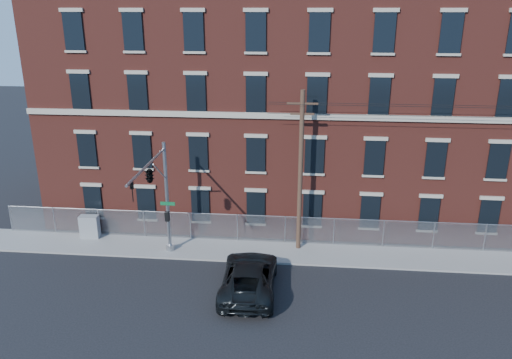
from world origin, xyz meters
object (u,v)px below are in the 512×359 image
(traffic_signal_mast, at_px, (154,183))
(pickup_truck, at_px, (249,276))
(utility_pole_near, at_px, (300,169))
(utility_cabinet, at_px, (90,227))

(traffic_signal_mast, relative_size, pickup_truck, 1.13)
(utility_pole_near, height_order, pickup_truck, utility_pole_near)
(traffic_signal_mast, xyz_separation_m, pickup_truck, (5.43, -1.72, -4.53))
(traffic_signal_mast, height_order, utility_cabinet, traffic_signal_mast)
(traffic_signal_mast, height_order, utility_pole_near, utility_pole_near)
(utility_pole_near, bearing_deg, pickup_truck, -116.59)
(utility_cabinet, bearing_deg, pickup_truck, -28.79)
(utility_pole_near, distance_m, utility_cabinet, 14.44)
(traffic_signal_mast, relative_size, utility_pole_near, 0.70)
(traffic_signal_mast, height_order, pickup_truck, traffic_signal_mast)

